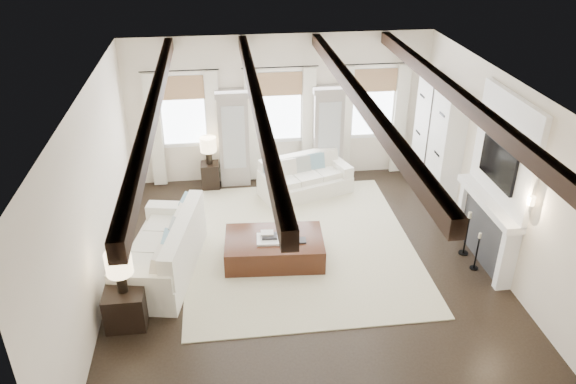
{
  "coord_description": "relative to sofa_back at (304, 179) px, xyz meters",
  "views": [
    {
      "loc": [
        -1.28,
        -7.69,
        5.71
      ],
      "look_at": [
        -0.2,
        0.79,
        1.15
      ],
      "focal_mm": 35.0,
      "sensor_mm": 36.0,
      "label": 1
    }
  ],
  "objects": [
    {
      "name": "candlestick_near",
      "position": [
        2.49,
        -3.11,
        -0.03
      ],
      "size": [
        0.14,
        0.14,
        0.71
      ],
      "color": "black",
      "rests_on": "ground"
    },
    {
      "name": "candlestick_far",
      "position": [
        2.49,
        -2.65,
        0.03
      ],
      "size": [
        0.17,
        0.17,
        0.85
      ],
      "color": "black",
      "rests_on": "ground"
    },
    {
      "name": "area_rug",
      "position": [
        -0.39,
        -1.99,
        -0.32
      ],
      "size": [
        4.09,
        4.69,
        0.02
      ],
      "primitive_type": "cube",
      "color": "beige",
      "rests_on": "ground"
    },
    {
      "name": "book_loose",
      "position": [
        -0.48,
        -2.56,
        0.13
      ],
      "size": [
        0.25,
        0.2,
        0.03
      ],
      "primitive_type": "cube",
      "rotation": [
        0.0,
        0.0,
        -0.07
      ],
      "color": "#262628",
      "rests_on": "ottoman"
    },
    {
      "name": "tray",
      "position": [
        -0.95,
        -2.46,
        0.14
      ],
      "size": [
        0.53,
        0.41,
        0.04
      ],
      "primitive_type": "cube",
      "rotation": [
        0.0,
        0.0,
        -0.07
      ],
      "color": "white",
      "rests_on": "ottoman"
    },
    {
      "name": "lamp_back",
      "position": [
        -1.98,
        0.5,
        0.66
      ],
      "size": [
        0.35,
        0.35,
        0.6
      ],
      "color": "black",
      "rests_on": "side_table_back"
    },
    {
      "name": "side_table_front",
      "position": [
        -3.25,
        -3.75,
        -0.04
      ],
      "size": [
        0.59,
        0.59,
        0.59
      ],
      "primitive_type": "cube",
      "color": "black",
      "rests_on": "ground"
    },
    {
      "name": "book_upper",
      "position": [
        -1.01,
        -2.37,
        0.21
      ],
      "size": [
        0.23,
        0.18,
        0.03
      ],
      "primitive_type": "cube",
      "rotation": [
        0.0,
        0.0,
        -0.07
      ],
      "color": "beige",
      "rests_on": "book_lower"
    },
    {
      "name": "sofa_left",
      "position": [
        -2.74,
        -2.53,
        0.08
      ],
      "size": [
        1.49,
        2.49,
        1.0
      ],
      "color": "white",
      "rests_on": "ground"
    },
    {
      "name": "ottoman",
      "position": [
        -0.9,
        -2.4,
        -0.11
      ],
      "size": [
        1.76,
        1.17,
        0.44
      ],
      "primitive_type": "cube",
      "rotation": [
        0.0,
        0.0,
        -0.07
      ],
      "color": "black",
      "rests_on": "ground"
    },
    {
      "name": "ground",
      "position": [
        -0.41,
        -2.85,
        -0.33
      ],
      "size": [
        7.5,
        7.5,
        0.0
      ],
      "primitive_type": "plane",
      "color": "black",
      "rests_on": "ground"
    },
    {
      "name": "sofa_back",
      "position": [
        0.0,
        0.0,
        0.0
      ],
      "size": [
        2.07,
        1.42,
        0.81
      ],
      "color": "white",
      "rests_on": "ground"
    },
    {
      "name": "book_lower",
      "position": [
        -0.97,
        -2.42,
        0.18
      ],
      "size": [
        0.27,
        0.22,
        0.04
      ],
      "primitive_type": "cube",
      "rotation": [
        0.0,
        0.0,
        -0.07
      ],
      "color": "#262628",
      "rests_on": "tray"
    },
    {
      "name": "lamp_front",
      "position": [
        -3.25,
        -3.75,
        0.71
      ],
      "size": [
        0.38,
        0.38,
        0.66
      ],
      "color": "black",
      "rests_on": "side_table_front"
    },
    {
      "name": "side_table_back",
      "position": [
        -1.98,
        0.5,
        -0.04
      ],
      "size": [
        0.39,
        0.39,
        0.58
      ],
      "primitive_type": "cube",
      "color": "black",
      "rests_on": "ground"
    },
    {
      "name": "room_shell",
      "position": [
        0.34,
        -1.96,
        1.56
      ],
      "size": [
        6.54,
        7.54,
        3.22
      ],
      "color": "white",
      "rests_on": "ground"
    }
  ]
}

